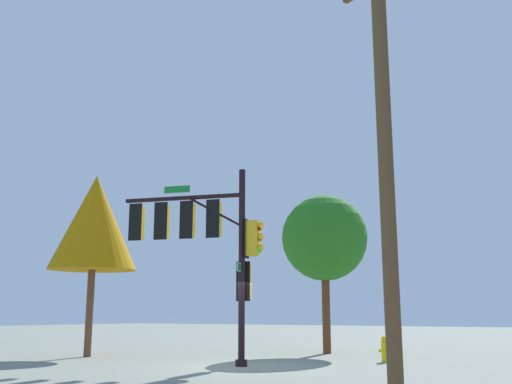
{
  "coord_description": "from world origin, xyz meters",
  "views": [
    {
      "loc": [
        -10.07,
        15.44,
        1.55
      ],
      "look_at": [
        -0.27,
        -0.4,
        5.37
      ],
      "focal_mm": 41.71,
      "sensor_mm": 36.0,
      "label": 1
    }
  ],
  "objects_px": {
    "fire_hydrant": "(385,349)",
    "tree_near": "(324,238)",
    "signal_pole_assembly": "(206,238)",
    "utility_pole": "(385,156)",
    "tree_mid": "(94,223)"
  },
  "relations": [
    {
      "from": "tree_mid",
      "to": "fire_hydrant",
      "type": "bearing_deg",
      "value": -161.16
    },
    {
      "from": "signal_pole_assembly",
      "to": "utility_pole",
      "type": "distance_m",
      "value": 9.05
    },
    {
      "from": "tree_near",
      "to": "tree_mid",
      "type": "distance_m",
      "value": 9.2
    },
    {
      "from": "signal_pole_assembly",
      "to": "tree_near",
      "type": "distance_m",
      "value": 7.09
    },
    {
      "from": "signal_pole_assembly",
      "to": "tree_near",
      "type": "relative_size",
      "value": 0.95
    },
    {
      "from": "signal_pole_assembly",
      "to": "fire_hydrant",
      "type": "xyz_separation_m",
      "value": [
        -4.28,
        -4.12,
        -3.49
      ]
    },
    {
      "from": "tree_mid",
      "to": "utility_pole",
      "type": "bearing_deg",
      "value": 157.98
    },
    {
      "from": "signal_pole_assembly",
      "to": "utility_pole",
      "type": "bearing_deg",
      "value": 148.09
    },
    {
      "from": "fire_hydrant",
      "to": "tree_near",
      "type": "xyz_separation_m",
      "value": [
        3.43,
        -2.88,
        4.17
      ]
    },
    {
      "from": "fire_hydrant",
      "to": "tree_near",
      "type": "relative_size",
      "value": 0.13
    },
    {
      "from": "signal_pole_assembly",
      "to": "fire_hydrant",
      "type": "bearing_deg",
      "value": -136.08
    },
    {
      "from": "utility_pole",
      "to": "tree_near",
      "type": "distance_m",
      "value": 13.61
    },
    {
      "from": "signal_pole_assembly",
      "to": "fire_hydrant",
      "type": "height_order",
      "value": "signal_pole_assembly"
    },
    {
      "from": "tree_near",
      "to": "signal_pole_assembly",
      "type": "bearing_deg",
      "value": 83.05
    },
    {
      "from": "tree_near",
      "to": "fire_hydrant",
      "type": "bearing_deg",
      "value": 139.98
    }
  ]
}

